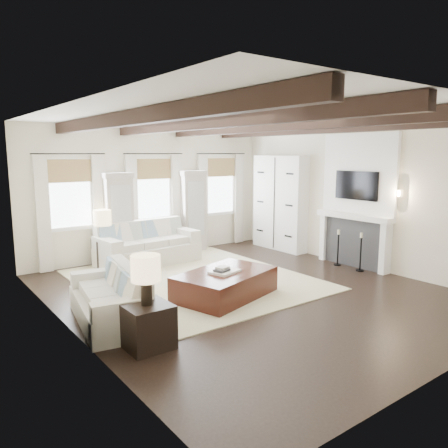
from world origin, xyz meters
TOP-DOWN VIEW (x-y plane):
  - ground at (0.00, 0.00)m, footprint 7.50×7.50m
  - room_shell at (0.75, 0.90)m, footprint 6.54×7.54m
  - area_rug at (-0.42, 1.24)m, footprint 4.11×4.68m
  - sofa_back at (-0.55, 3.05)m, footprint 2.38×1.19m
  - sofa_left at (-2.61, 0.11)m, footprint 1.19×2.06m
  - ottoman at (-0.55, -0.01)m, footprint 2.04×1.58m
  - tray at (-0.59, -0.05)m, footprint 0.59×0.51m
  - book_lower at (-0.66, -0.06)m, footprint 0.31×0.27m
  - book_upper at (-0.62, -0.02)m, footprint 0.26×0.23m
  - side_table_front at (-2.61, -1.03)m, footprint 0.59×0.59m
  - lamp_front at (-2.61, -1.03)m, footprint 0.39×0.39m
  - side_table_back at (-1.51, 3.26)m, footprint 0.43×0.43m
  - lamp_back at (-1.51, 3.26)m, footprint 0.39×0.39m
  - candlestick_near at (2.90, -0.36)m, footprint 0.17×0.17m
  - candlestick_far at (2.90, 0.25)m, footprint 0.17×0.17m

SIDE VIEW (x-z plane):
  - ground at x=0.00m, z-range 0.00..0.00m
  - area_rug at x=-0.42m, z-range 0.00..0.02m
  - ottoman at x=-0.55m, z-range 0.00..0.47m
  - side_table_front at x=-2.61m, z-range 0.00..0.59m
  - side_table_back at x=-1.51m, z-range 0.00..0.65m
  - sofa_left at x=-2.61m, z-range -0.08..0.75m
  - candlestick_far at x=2.90m, z-range -0.07..0.76m
  - candlestick_near at x=2.90m, z-range -0.07..0.78m
  - sofa_back at x=-0.55m, z-range -0.09..0.91m
  - tray at x=-0.59m, z-range 0.47..0.51m
  - book_lower at x=-0.66m, z-range 0.51..0.55m
  - book_upper at x=-0.62m, z-range 0.55..0.58m
  - lamp_front at x=-2.61m, z-range 0.71..1.38m
  - lamp_back at x=-1.51m, z-range 0.77..1.44m
  - room_shell at x=0.75m, z-range 0.28..3.50m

